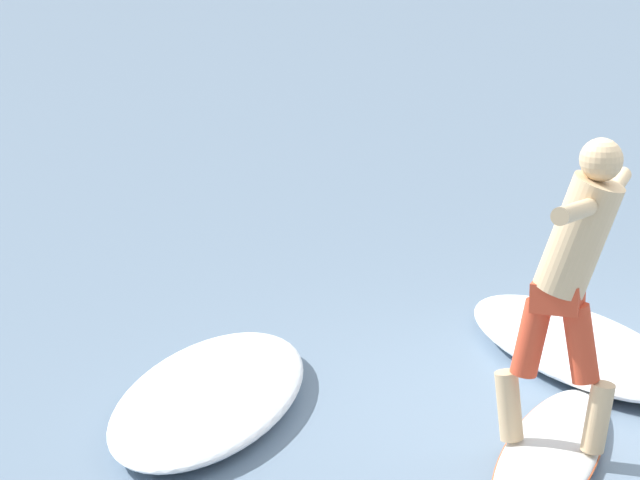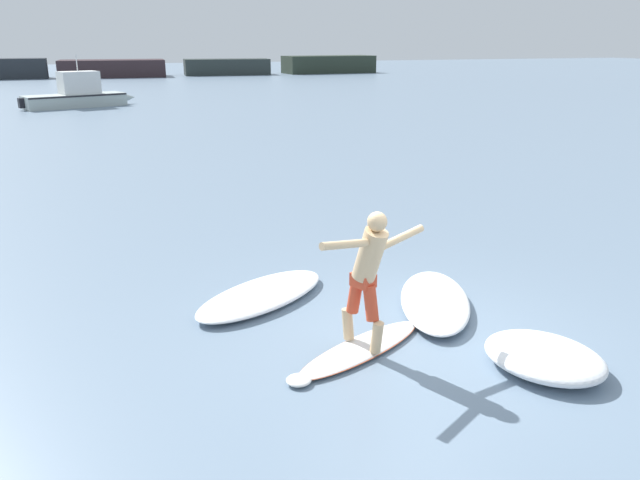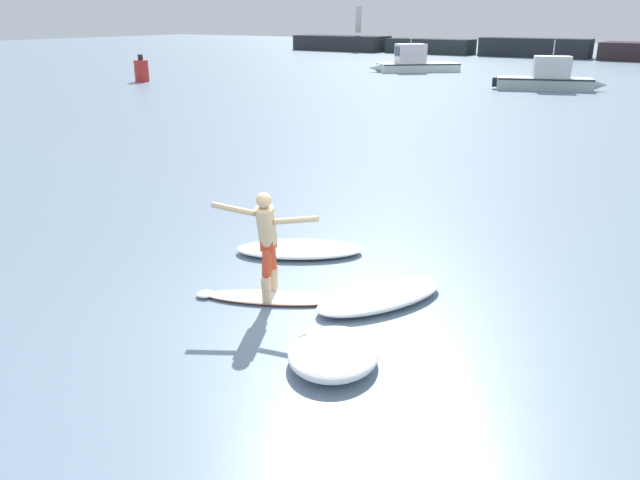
{
  "view_description": "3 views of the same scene",
  "coord_description": "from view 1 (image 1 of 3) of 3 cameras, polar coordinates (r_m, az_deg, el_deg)",
  "views": [
    {
      "loc": [
        -7.23,
        -4.33,
        3.24
      ],
      "look_at": [
        -0.73,
        1.75,
        0.92
      ],
      "focal_mm": 85.0,
      "sensor_mm": 36.0,
      "label": 1
    },
    {
      "loc": [
        -3.55,
        -6.21,
        3.61
      ],
      "look_at": [
        -0.75,
        1.5,
        0.97
      ],
      "focal_mm": 35.0,
      "sensor_mm": 36.0,
      "label": 2
    },
    {
      "loc": [
        4.62,
        -7.08,
        4.22
      ],
      "look_at": [
        -0.67,
        1.3,
        0.62
      ],
      "focal_mm": 35.0,
      "sensor_mm": 36.0,
      "label": 3
    }
  ],
  "objects": [
    {
      "name": "surfer",
      "position": [
        8.05,
        9.54,
        -1.06
      ],
      "size": [
        1.53,
        0.83,
        1.71
      ],
      "color": "#D7B181",
      "rests_on": "surfboard"
    },
    {
      "name": "ground_plane",
      "position": [
        9.03,
        11.43,
        -6.74
      ],
      "size": [
        200.0,
        200.0,
        0.0
      ],
      "primitive_type": "plane",
      "color": "slate"
    },
    {
      "name": "surfboard",
      "position": [
        8.37,
        8.66,
        -8.02
      ],
      "size": [
        2.18,
        1.36,
        0.22
      ],
      "color": "white",
      "rests_on": "ground"
    },
    {
      "name": "wave_foam_at_tail",
      "position": [
        9.98,
        9.59,
        -3.89
      ],
      "size": [
        1.85,
        2.44,
        0.22
      ],
      "color": "white",
      "rests_on": "ground"
    },
    {
      "name": "wave_foam_beside",
      "position": [
        9.03,
        -4.13,
        -5.84
      ],
      "size": [
        2.53,
        2.09,
        0.19
      ],
      "color": "white",
      "rests_on": "ground"
    }
  ]
}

